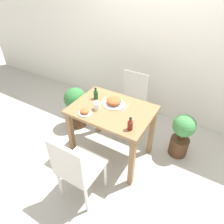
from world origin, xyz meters
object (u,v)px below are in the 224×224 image
object	(u,v)px
drink_cup	(97,106)
sauce_bottle	(96,94)
chair_far	(132,99)
side_plate	(85,112)
potted_plant_left	(76,104)
food_plate	(114,102)
condiment_bottle	(130,125)
potted_plant_right	(182,134)
chair_near	(76,167)

from	to	relation	value
drink_cup	sauce_bottle	world-z (taller)	sauce_bottle
drink_cup	sauce_bottle	xyz separation A→B (m)	(-0.14, 0.19, 0.01)
chair_far	drink_cup	size ratio (longest dim) A/B	9.44
sauce_bottle	side_plate	bearing A→B (deg)	-77.68
side_plate	potted_plant_left	xyz separation A→B (m)	(-0.58, 0.49, -0.39)
sauce_bottle	food_plate	bearing A→B (deg)	-0.11
drink_cup	chair_far	bearing A→B (deg)	84.31
condiment_bottle	potted_plant_right	distance (m)	0.95
chair_near	condiment_bottle	size ratio (longest dim) A/B	5.58
chair_far	potted_plant_left	distance (m)	0.86
chair_near	potted_plant_right	bearing A→B (deg)	-122.63
chair_near	sauce_bottle	world-z (taller)	sauce_bottle
side_plate	sauce_bottle	size ratio (longest dim) A/B	0.99
chair_near	side_plate	xyz separation A→B (m)	(-0.23, 0.50, 0.29)
potted_plant_left	potted_plant_right	world-z (taller)	potted_plant_left
sauce_bottle	chair_near	bearing A→B (deg)	-69.95
potted_plant_left	condiment_bottle	bearing A→B (deg)	-22.46
chair_near	potted_plant_right	size ratio (longest dim) A/B	1.37
drink_cup	potted_plant_left	size ratio (longest dim) A/B	0.14
condiment_bottle	drink_cup	bearing A→B (deg)	165.97
potted_plant_left	chair_near	bearing A→B (deg)	-50.71
sauce_bottle	potted_plant_left	bearing A→B (deg)	162.42
drink_cup	condiment_bottle	bearing A→B (deg)	-14.03
food_plate	potted_plant_left	xyz separation A→B (m)	(-0.77, 0.16, -0.40)
food_plate	potted_plant_right	size ratio (longest dim) A/B	0.41
chair_near	side_plate	world-z (taller)	chair_near
chair_near	drink_cup	world-z (taller)	chair_near
chair_far	potted_plant_right	distance (m)	0.89
side_plate	potted_plant_left	world-z (taller)	side_plate
food_plate	sauce_bottle	bearing A→B (deg)	179.89
side_plate	condiment_bottle	xyz separation A→B (m)	(0.57, 0.02, 0.03)
chair_far	side_plate	xyz separation A→B (m)	(-0.15, -0.94, 0.29)
chair_near	food_plate	bearing A→B (deg)	-87.35
drink_cup	potted_plant_right	distance (m)	1.19
side_plate	sauce_bottle	world-z (taller)	sauce_bottle
food_plate	sauce_bottle	size ratio (longest dim) A/B	1.65
food_plate	drink_cup	size ratio (longest dim) A/B	2.79
chair_near	chair_far	size ratio (longest dim) A/B	1.00
chair_far	chair_near	bearing A→B (deg)	-86.92
chair_far	condiment_bottle	bearing A→B (deg)	-65.86
food_plate	sauce_bottle	distance (m)	0.26
drink_cup	potted_plant_right	bearing A→B (deg)	31.60
chair_near	drink_cup	xyz separation A→B (m)	(-0.16, 0.64, 0.32)
potted_plant_right	chair_near	bearing A→B (deg)	-122.63
potted_plant_right	condiment_bottle	bearing A→B (deg)	-122.22
side_plate	sauce_bottle	distance (m)	0.34
potted_plant_right	potted_plant_left	bearing A→B (deg)	-171.95
food_plate	drink_cup	xyz separation A→B (m)	(-0.12, -0.19, 0.01)
sauce_bottle	potted_plant_right	world-z (taller)	sauce_bottle
chair_far	potted_plant_left	bearing A→B (deg)	-148.37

